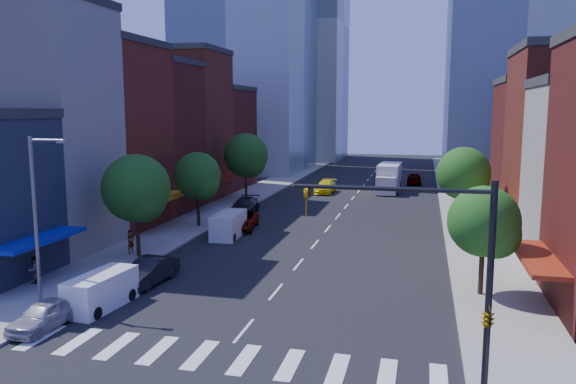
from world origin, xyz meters
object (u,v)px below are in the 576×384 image
at_px(traffic_car_far, 414,179).
at_px(box_truck, 389,179).
at_px(parked_car_second, 149,271).
at_px(pedestrian_near, 131,242).
at_px(parked_car_front, 44,315).
at_px(parked_car_third, 241,221).
at_px(cargo_van_far, 228,225).
at_px(parked_car_rear, 245,206).
at_px(traffic_car_oncoming, 387,181).
at_px(pedestrian_far, 34,270).
at_px(taxi, 326,187).
at_px(cargo_van_near, 100,292).

bearing_deg(traffic_car_far, box_truck, 68.22).
bearing_deg(parked_car_second, pedestrian_near, 131.93).
bearing_deg(traffic_car_far, parked_car_front, 73.69).
xyz_separation_m(parked_car_third, pedestrian_near, (-4.93, -10.39, 0.23)).
bearing_deg(cargo_van_far, box_truck, 66.06).
bearing_deg(parked_car_rear, traffic_car_far, 54.85).
height_order(cargo_van_far, traffic_car_oncoming, cargo_van_far).
height_order(parked_car_front, pedestrian_near, pedestrian_near).
distance_m(parked_car_rear, traffic_car_oncoming, 26.73).
distance_m(pedestrian_near, pedestrian_far, 8.14).
bearing_deg(parked_car_rear, box_truck, 51.26).
xyz_separation_m(cargo_van_far, box_truck, (11.31, 29.88, 0.66)).
distance_m(parked_car_rear, traffic_car_far, 31.79).
bearing_deg(box_truck, pedestrian_near, -112.00).
relative_size(parked_car_third, box_truck, 0.63).
height_order(traffic_car_oncoming, traffic_car_far, traffic_car_far).
xyz_separation_m(parked_car_front, taxi, (5.58, 47.32, 0.10)).
relative_size(traffic_car_oncoming, box_truck, 0.53).
xyz_separation_m(parked_car_second, taxi, (3.98, 39.69, -0.00)).
bearing_deg(parked_car_front, cargo_van_near, 74.25).
distance_m(parked_car_front, traffic_car_far, 60.81).
height_order(cargo_van_far, taxi, cargo_van_far).
bearing_deg(parked_car_front, parked_car_third, 88.59).
height_order(parked_car_front, box_truck, box_truck).
bearing_deg(pedestrian_far, parked_car_third, 168.77).
height_order(parked_car_second, traffic_car_oncoming, parked_car_second).
relative_size(parked_car_front, parked_car_second, 0.84).
relative_size(parked_car_front, parked_car_rear, 0.73).
relative_size(taxi, traffic_car_far, 1.12).
height_order(parked_car_rear, cargo_van_near, cargo_van_near).
bearing_deg(cargo_van_far, traffic_car_oncoming, 69.13).
bearing_deg(parked_car_third, parked_car_front, -102.27).
relative_size(parked_car_front, box_truck, 0.45).
relative_size(taxi, traffic_car_oncoming, 1.16).
distance_m(parked_car_front, pedestrian_far, 7.58).
height_order(traffic_car_oncoming, box_truck, box_truck).
distance_m(cargo_van_near, taxi, 44.41).
bearing_deg(pedestrian_far, parked_car_second, 115.94).
xyz_separation_m(parked_car_second, cargo_van_far, (0.41, 13.10, 0.23)).
bearing_deg(pedestrian_near, box_truck, -5.63).
height_order(taxi, pedestrian_far, pedestrian_far).
relative_size(cargo_van_far, pedestrian_far, 2.96).
height_order(cargo_van_far, pedestrian_near, cargo_van_far).
bearing_deg(pedestrian_near, cargo_van_far, -16.58).
bearing_deg(taxi, traffic_car_oncoming, 47.52).
xyz_separation_m(cargo_van_near, taxi, (4.49, 44.19, -0.15)).
bearing_deg(cargo_van_far, parked_car_third, 86.92).
bearing_deg(parked_car_front, traffic_car_far, 77.73).
bearing_deg(taxi, parked_car_second, -93.90).
relative_size(traffic_car_far, pedestrian_near, 2.82).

